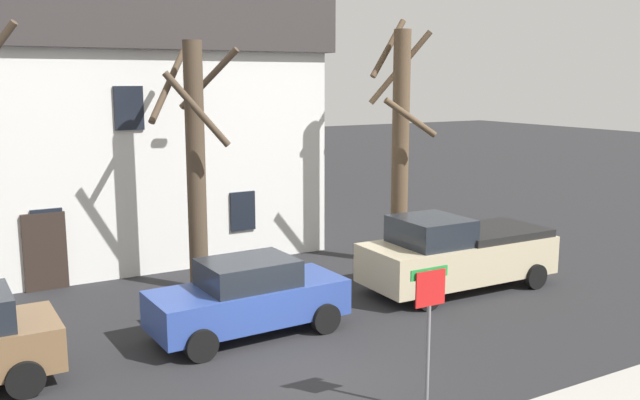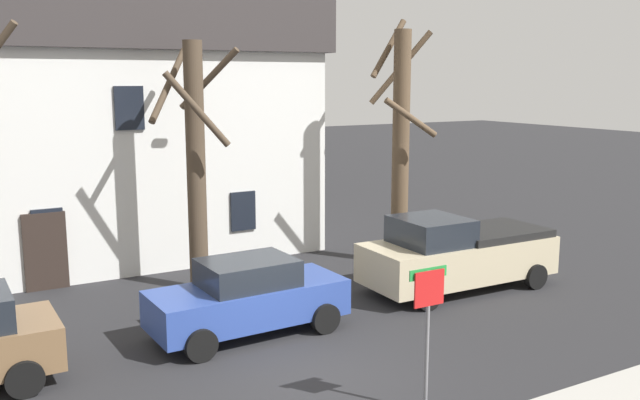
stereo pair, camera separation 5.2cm
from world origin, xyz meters
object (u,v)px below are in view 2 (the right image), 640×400
object	(u,v)px
building_main	(47,128)
tree_bare_mid	(196,159)
car_blue_sedan	(248,297)
pickup_truck_beige	(457,253)
street_sign_pole	(428,312)
tree_bare_far	(400,142)

from	to	relation	value
building_main	tree_bare_mid	bearing A→B (deg)	-61.53
car_blue_sedan	pickup_truck_beige	xyz separation A→B (m)	(6.23, 0.29, 0.14)
building_main	street_sign_pole	bearing A→B (deg)	-74.52
tree_bare_mid	building_main	bearing A→B (deg)	118.47
street_sign_pole	car_blue_sedan	bearing A→B (deg)	103.55
street_sign_pole	building_main	bearing A→B (deg)	105.48
car_blue_sedan	pickup_truck_beige	distance (m)	6.24
tree_bare_far	street_sign_pole	distance (m)	9.85
car_blue_sedan	street_sign_pole	xyz separation A→B (m)	(1.16, -4.81, 0.93)
building_main	street_sign_pole	world-z (taller)	building_main
building_main	pickup_truck_beige	distance (m)	12.81
tree_bare_far	car_blue_sedan	xyz separation A→B (m)	(-6.47, -3.26, -2.89)
tree_bare_mid	street_sign_pole	size ratio (longest dim) A/B	2.60
pickup_truck_beige	street_sign_pole	world-z (taller)	street_sign_pole
tree_bare_far	car_blue_sedan	world-z (taller)	tree_bare_far
car_blue_sedan	street_sign_pole	world-z (taller)	street_sign_pole
tree_bare_far	car_blue_sedan	distance (m)	7.80
building_main	car_blue_sedan	bearing A→B (deg)	-73.51
building_main	pickup_truck_beige	world-z (taller)	building_main
building_main	tree_bare_mid	world-z (taller)	building_main
car_blue_sedan	building_main	bearing A→B (deg)	106.49
tree_bare_mid	tree_bare_far	distance (m)	6.29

